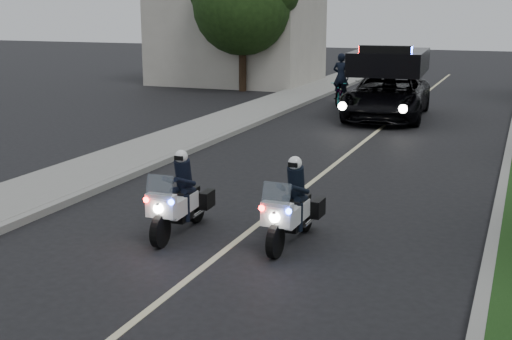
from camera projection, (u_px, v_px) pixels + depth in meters
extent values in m
plane|color=black|center=(150.00, 309.00, 9.00)|extent=(120.00, 120.00, 0.00)
cube|color=gray|center=(506.00, 169.00, 16.52)|extent=(0.20, 60.00, 0.15)
cube|color=gray|center=(205.00, 144.00, 19.49)|extent=(0.20, 60.00, 0.15)
cube|color=gray|center=(171.00, 141.00, 19.89)|extent=(2.00, 60.00, 0.16)
cube|color=#A8A396|center=(237.00, 16.00, 35.26)|extent=(8.00, 6.00, 7.00)
cube|color=#BFB78C|center=(343.00, 158.00, 18.02)|extent=(0.12, 50.00, 0.01)
imported|color=black|center=(386.00, 118.00, 24.67)|extent=(3.10, 6.02, 2.84)
imported|color=black|center=(340.00, 104.00, 28.06)|extent=(0.77, 1.86, 0.95)
imported|color=black|center=(340.00, 104.00, 28.06)|extent=(0.73, 0.53, 1.91)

